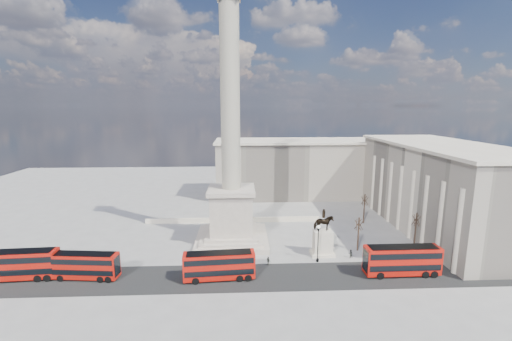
{
  "coord_description": "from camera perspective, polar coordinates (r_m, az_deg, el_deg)",
  "views": [
    {
      "loc": [
        1.92,
        -59.55,
        26.45
      ],
      "look_at": [
        4.68,
        2.56,
        14.68
      ],
      "focal_mm": 24.0,
      "sensor_mm": 36.0,
      "label": 1
    }
  ],
  "objects": [
    {
      "name": "balustrade_wall",
      "position": [
        79.89,
        -3.82,
        -8.22
      ],
      "size": [
        40.0,
        0.6,
        1.1
      ],
      "primitive_type": "cube",
      "color": "beige",
      "rests_on": "ground"
    },
    {
      "name": "bare_tree_far",
      "position": [
        81.46,
        17.66,
        -4.61
      ],
      "size": [
        1.75,
        1.75,
        7.14
      ],
      "rotation": [
        0.0,
        0.0,
        0.4
      ],
      "color": "#332319",
      "rests_on": "ground"
    },
    {
      "name": "building_northeast",
      "position": [
        102.79,
        7.63,
        0.47
      ],
      "size": [
        51.0,
        17.0,
        16.6
      ],
      "color": "beige",
      "rests_on": "ground"
    },
    {
      "name": "bare_tree_mid",
      "position": [
        66.13,
        16.78,
        -8.42
      ],
      "size": [
        1.77,
        1.77,
        6.7
      ],
      "rotation": [
        0.0,
        0.0,
        -0.11
      ],
      "color": "#332319",
      "rests_on": "ground"
    },
    {
      "name": "ground",
      "position": [
        65.19,
        -4.12,
        -13.24
      ],
      "size": [
        180.0,
        180.0,
        0.0
      ],
      "primitive_type": "plane",
      "color": "gray",
      "rests_on": "ground"
    },
    {
      "name": "pedestrian_walking",
      "position": [
        63.5,
        10.58,
        -13.15
      ],
      "size": [
        0.76,
        0.57,
        1.9
      ],
      "primitive_type": "imported",
      "rotation": [
        0.0,
        0.0,
        0.18
      ],
      "color": "black",
      "rests_on": "ground"
    },
    {
      "name": "pedestrian_standing",
      "position": [
        64.29,
        15.47,
        -13.22
      ],
      "size": [
        0.88,
        0.76,
        1.55
      ],
      "primitive_type": "imported",
      "rotation": [
        0.0,
        0.0,
        3.39
      ],
      "color": "black",
      "rests_on": "ground"
    },
    {
      "name": "red_bus_b",
      "position": [
        54.85,
        -6.06,
        -15.44
      ],
      "size": [
        11.04,
        3.31,
        4.41
      ],
      "rotation": [
        0.0,
        0.0,
        0.07
      ],
      "color": "#B11209",
      "rests_on": "ground"
    },
    {
      "name": "pedestrian_crossing",
      "position": [
        59.62,
        2.06,
        -14.82
      ],
      "size": [
        0.83,
        0.92,
        1.51
      ],
      "primitive_type": "imported",
      "rotation": [
        0.0,
        0.0,
        2.23
      ],
      "color": "black",
      "rests_on": "ground"
    },
    {
      "name": "equestrian_statue",
      "position": [
        63.56,
        11.07,
        -11.14
      ],
      "size": [
        4.14,
        3.11,
        8.59
      ],
      "color": "beige",
      "rests_on": "ground"
    },
    {
      "name": "victorian_lamp",
      "position": [
        60.42,
        10.31,
        -11.4
      ],
      "size": [
        0.56,
        0.56,
        6.59
      ],
      "rotation": [
        0.0,
        0.0,
        -0.23
      ],
      "color": "black",
      "rests_on": "ground"
    },
    {
      "name": "red_bus_e",
      "position": [
        65.64,
        -34.79,
        -12.75
      ],
      "size": [
        11.58,
        3.31,
        4.64
      ],
      "rotation": [
        0.0,
        0.0,
        0.06
      ],
      "color": "#B11209",
      "rests_on": "ground"
    },
    {
      "name": "red_bus_a",
      "position": [
        60.86,
        -26.58,
        -13.97
      ],
      "size": [
        10.47,
        3.34,
        4.17
      ],
      "rotation": [
        0.0,
        0.0,
        -0.1
      ],
      "color": "#B11209",
      "rests_on": "ground"
    },
    {
      "name": "asphalt_road",
      "position": [
        56.25,
        0.94,
        -17.32
      ],
      "size": [
        120.0,
        9.0,
        0.01
      ],
      "primitive_type": "cube",
      "color": "#252525",
      "rests_on": "ground"
    },
    {
      "name": "nelsons_column",
      "position": [
        65.99,
        -4.16,
        -1.14
      ],
      "size": [
        14.0,
        14.0,
        49.85
      ],
      "color": "#B8A999",
      "rests_on": "ground"
    },
    {
      "name": "red_bus_d",
      "position": [
        68.02,
        34.36,
        -11.99
      ],
      "size": [
        11.19,
        3.42,
        4.47
      ],
      "rotation": [
        0.0,
        0.0,
        -0.08
      ],
      "color": "#B11209",
      "rests_on": "ground"
    },
    {
      "name": "red_bus_c",
      "position": [
        60.38,
        23.21,
        -13.56
      ],
      "size": [
        11.78,
        2.87,
        4.77
      ],
      "rotation": [
        0.0,
        0.0,
        0.01
      ],
      "color": "#B11209",
      "rests_on": "ground"
    },
    {
      "name": "bare_tree_near",
      "position": [
        71.87,
        25.17,
        -7.3
      ],
      "size": [
        1.59,
        1.59,
        6.95
      ],
      "rotation": [
        0.0,
        0.0,
        -0.38
      ],
      "color": "#332319",
      "rests_on": "ground"
    },
    {
      "name": "building_east",
      "position": [
        83.59,
        28.58,
        -2.43
      ],
      "size": [
        19.0,
        46.0,
        18.6
      ],
      "color": "beige",
      "rests_on": "ground"
    }
  ]
}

